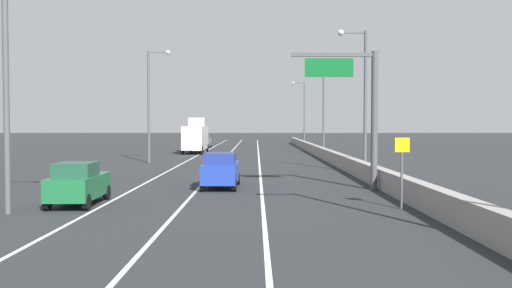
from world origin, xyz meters
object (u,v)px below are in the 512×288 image
at_px(lamp_post_left_near, 10,64).
at_px(box_truck, 194,137).
at_px(speed_advisory_sign, 400,167).
at_px(lamp_post_right_third, 320,104).
at_px(lamp_post_left_mid, 150,98).
at_px(car_gray_0, 203,141).
at_px(car_green_2, 77,184).
at_px(lamp_post_right_near, 509,40).
at_px(lamp_post_right_fourth, 302,109).
at_px(overhead_sign_gantry, 359,103).
at_px(car_blue_1, 220,170).
at_px(lamp_post_right_second, 361,91).

xyz_separation_m(lamp_post_left_near, box_truck, (2.12, 46.38, -3.92)).
bearing_deg(speed_advisory_sign, box_truck, 106.73).
distance_m(lamp_post_right_third, lamp_post_left_mid, 21.82).
distance_m(speed_advisory_sign, car_gray_0, 62.05).
bearing_deg(car_green_2, lamp_post_right_third, 68.87).
distance_m(lamp_post_right_near, lamp_post_left_mid, 38.89).
bearing_deg(lamp_post_right_fourth, lamp_post_right_near, -90.20).
bearing_deg(lamp_post_right_fourth, car_green_2, -103.44).
xyz_separation_m(car_green_2, box_truck, (0.35, 43.97, 1.08)).
xyz_separation_m(overhead_sign_gantry, lamp_post_right_third, (1.96, 34.39, 1.22)).
height_order(speed_advisory_sign, car_blue_1, speed_advisory_sign).
bearing_deg(car_gray_0, box_truck, -88.63).
bearing_deg(lamp_post_right_near, overhead_sign_gantry, 96.50).
height_order(speed_advisory_sign, lamp_post_right_third, lamp_post_right_third).
xyz_separation_m(car_blue_1, box_truck, (-5.52, 37.48, 1.03)).
relative_size(lamp_post_right_second, box_truck, 1.28).
bearing_deg(lamp_post_right_third, box_truck, 165.19).
distance_m(lamp_post_left_near, box_truck, 46.60).
bearing_deg(car_green_2, lamp_post_right_fourth, 76.56).
xyz_separation_m(lamp_post_right_near, car_green_2, (-15.08, 8.42, -5.00)).
xyz_separation_m(lamp_post_right_second, car_gray_0, (-15.52, 43.46, -4.92)).
xyz_separation_m(lamp_post_right_third, lamp_post_right_fourth, (-0.11, 24.20, 0.00)).
relative_size(speed_advisory_sign, car_blue_1, 0.68).
relative_size(overhead_sign_gantry, car_green_2, 1.74).
xyz_separation_m(lamp_post_left_near, lamp_post_left_mid, (-0.03, 29.04, 0.00)).
relative_size(speed_advisory_sign, lamp_post_right_third, 0.29).
bearing_deg(lamp_post_right_third, overhead_sign_gantry, -93.26).
bearing_deg(box_truck, car_gray_0, 91.37).
bearing_deg(box_truck, lamp_post_right_fourth, 53.43).
bearing_deg(overhead_sign_gantry, car_blue_1, 173.27).
bearing_deg(speed_advisory_sign, lamp_post_right_fourth, 88.77).
relative_size(speed_advisory_sign, car_green_2, 0.70).
height_order(overhead_sign_gantry, car_gray_0, overhead_sign_gantry).
relative_size(speed_advisory_sign, car_gray_0, 0.70).
height_order(lamp_post_right_fourth, lamp_post_left_mid, same).
height_order(lamp_post_right_second, car_green_2, lamp_post_right_second).
bearing_deg(car_blue_1, car_green_2, -132.16).
relative_size(lamp_post_left_mid, box_truck, 1.28).
xyz_separation_m(speed_advisory_sign, lamp_post_right_third, (1.52, 41.19, 4.18)).
distance_m(speed_advisory_sign, lamp_post_right_fourth, 65.54).
relative_size(lamp_post_right_near, lamp_post_right_fourth, 1.00).
xyz_separation_m(lamp_post_right_fourth, car_blue_1, (-9.47, -57.69, -4.95)).
distance_m(lamp_post_right_near, box_truck, 54.56).
bearing_deg(car_blue_1, lamp_post_right_third, 74.04).
bearing_deg(lamp_post_right_second, car_blue_1, -136.01).
distance_m(lamp_post_right_second, car_green_2, 22.68).
height_order(speed_advisory_sign, lamp_post_right_near, lamp_post_right_near).
xyz_separation_m(lamp_post_right_third, lamp_post_left_near, (-17.22, -42.39, 0.00)).
height_order(lamp_post_right_fourth, car_blue_1, lamp_post_right_fourth).
bearing_deg(lamp_post_right_third, car_gray_0, 128.76).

